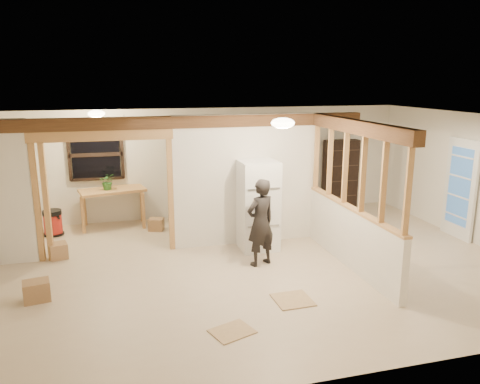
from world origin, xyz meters
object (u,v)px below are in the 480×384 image
object	(u,v)px
work_table	(114,208)
bookshelf	(340,174)
refrigerator	(258,205)
shop_vac	(53,223)
woman	(261,222)

from	to	relation	value
work_table	bookshelf	xyz separation A→B (m)	(5.43, 0.17, 0.43)
refrigerator	bookshelf	bearing A→B (deg)	38.53
refrigerator	shop_vac	xyz separation A→B (m)	(-3.84, 1.81, -0.57)
work_table	bookshelf	bearing A→B (deg)	-10.16
refrigerator	work_table	size ratio (longest dim) A/B	1.25
woman	shop_vac	size ratio (longest dim) A/B	2.82
work_table	bookshelf	world-z (taller)	bookshelf
woman	work_table	world-z (taller)	woman
refrigerator	shop_vac	size ratio (longest dim) A/B	3.12
woman	shop_vac	world-z (taller)	woman
woman	bookshelf	world-z (taller)	bookshelf
work_table	bookshelf	size ratio (longest dim) A/B	0.79
refrigerator	woman	size ratio (longest dim) A/B	1.11
work_table	shop_vac	size ratio (longest dim) A/B	2.50
woman	bookshelf	bearing A→B (deg)	-156.50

